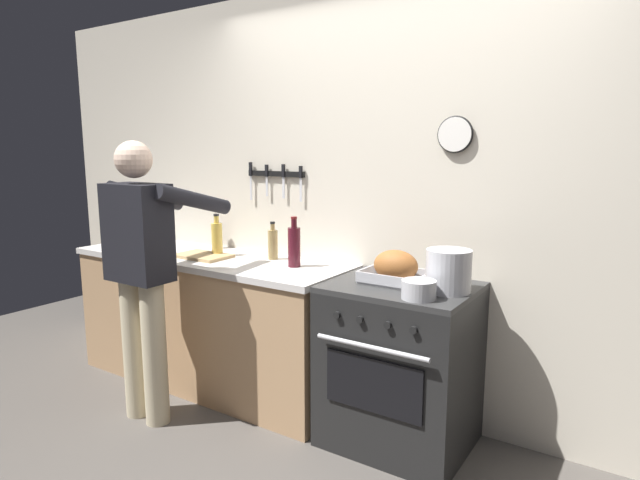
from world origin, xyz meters
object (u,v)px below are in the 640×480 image
person_cook (143,264)px  bottle_vinegar (273,244)px  cutting_board (203,256)px  bottle_wine_red (294,246)px  bottle_soy_sauce (218,237)px  stock_pot (448,271)px  stove (400,364)px  saucepan (419,290)px  bottle_cooking_oil (217,238)px  roasting_pan (396,268)px

person_cook → bottle_vinegar: (0.39, 0.72, 0.05)m
cutting_board → bottle_wine_red: 0.70m
bottle_soy_sauce → bottle_vinegar: bottle_vinegar is taller
cutting_board → bottle_wine_red: bottle_wine_red is taller
person_cook → cutting_board: bearing=0.1°
stock_pot → bottle_wine_red: (-0.99, 0.05, 0.02)m
person_cook → stock_pot: person_cook is taller
stove → bottle_vinegar: size_ratio=3.63×
stove → stock_pot: (0.25, -0.00, 0.56)m
bottle_vinegar → bottle_wine_red: 0.27m
stove → bottle_vinegar: 1.14m
stock_pot → cutting_board: stock_pot is taller
person_cook → saucepan: person_cook is taller
cutting_board → bottle_soy_sauce: (-0.15, 0.30, 0.07)m
bottle_vinegar → cutting_board: bearing=-154.2°
bottle_cooking_oil → bottle_vinegar: size_ratio=1.15×
saucepan → bottle_soy_sauce: bearing=165.7°
bottle_vinegar → bottle_soy_sauce: bearing=171.0°
bottle_cooking_oil → bottle_vinegar: 0.40m
roasting_pan → bottle_cooking_oil: (-1.32, 0.02, 0.04)m
bottle_wine_red → bottle_vinegar: bearing=157.1°
bottle_wine_red → stove: bearing=-3.5°
stock_pot → stove: bearing=179.5°
stove → roasting_pan: size_ratio=2.56×
stock_pot → bottle_wine_red: size_ratio=0.74×
roasting_pan → cutting_board: bearing=-176.9°
cutting_board → bottle_wine_red: bearing=8.7°
stove → person_cook: size_ratio=0.54×
saucepan → stove: bearing=131.7°
bottle_wine_red → cutting_board: bearing=-171.3°
roasting_pan → cutting_board: 1.37m
roasting_pan → bottle_cooking_oil: size_ratio=1.24×
bottle_vinegar → roasting_pan: bearing=-8.1°
stove → bottle_cooking_oil: bottle_cooking_oil is taller
stove → bottle_soy_sauce: 1.67m
stock_pot → saucepan: 0.22m
roasting_pan → cutting_board: size_ratio=0.98×
bottle_cooking_oil → bottle_soy_sauce: 0.29m
bottle_vinegar → stove: bearing=-8.6°
stove → roasting_pan: roasting_pan is taller
person_cook → bottle_cooking_oil: bearing=-4.8°
stove → saucepan: bearing=-48.3°
person_cook → bottle_wine_red: size_ratio=5.38×
stock_pot → cutting_board: size_ratio=0.63×
person_cook → roasting_pan: 1.46m
stock_pot → bottle_soy_sauce: 1.83m
saucepan → cutting_board: (-1.60, 0.14, -0.04)m
roasting_pan → saucepan: (0.23, -0.22, -0.04)m
stove → bottle_vinegar: bearing=171.4°
cutting_board → bottle_vinegar: (0.43, 0.21, 0.09)m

